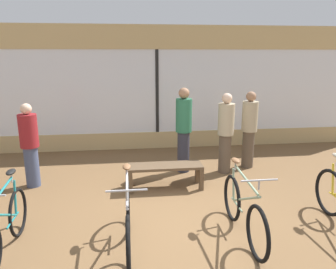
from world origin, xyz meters
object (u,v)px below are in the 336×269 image
Objects in this scene: customer_near_rack at (184,128)px; customer_near_bench at (226,132)px; bicycle_right at (243,211)px; customer_by_window at (30,144)px; bicycle_far_left at (5,227)px; bicycle_left at (128,222)px; display_bench at (165,169)px; customer_mid_floor at (249,128)px.

customer_near_rack is 0.89m from customer_near_bench.
bicycle_right is 2.77m from customer_near_rack.
customer_near_bench is at bearing 4.31° from customer_by_window.
bicycle_left reaches higher than bicycle_far_left.
bicycle_left is at bearing -3.42° from bicycle_far_left.
display_bench is (-0.88, 1.82, -0.01)m from bicycle_right.
customer_near_rack reaches higher than customer_near_bench.
bicycle_far_left is 3.11m from bicycle_right.
customer_by_window is (-1.82, 2.36, 0.44)m from bicycle_left.
bicycle_far_left is at bearing -144.52° from customer_near_bench.
customer_near_bench reaches higher than customer_mid_floor.
customer_near_rack is 1.06× the size of customer_mid_floor.
bicycle_left is 2.08m from display_bench.
customer_near_rack is 1.12× the size of customer_by_window.
bicycle_left is 1.04× the size of customer_mid_floor.
customer_near_bench is (-0.61, -0.27, 0.00)m from customer_mid_floor.
customer_mid_floor is (4.50, 0.56, 0.05)m from customer_by_window.
customer_near_rack reaches higher than display_bench.
display_bench is at bearing -152.80° from customer_near_bench.
customer_near_rack is at bearing 60.30° from display_bench.
customer_by_window is 4.53m from customer_mid_floor.
bicycle_left is 0.98× the size of customer_near_rack.
customer_near_bench is (3.60, 2.57, 0.52)m from bicycle_far_left.
customer_by_window is at bearing 97.13° from bicycle_far_left.
customer_by_window is at bearing 146.77° from bicycle_right.
customer_by_window is 3.90m from customer_near_bench.
customer_mid_floor is 0.67m from customer_near_bench.
bicycle_right is at bearing -81.89° from customer_near_rack.
bicycle_far_left is at bearing -179.14° from bicycle_right.
bicycle_left reaches higher than bicycle_right.
customer_by_window is at bearing -175.69° from customer_near_bench.
display_bench is at bearing 115.74° from bicycle_right.
display_bench is (2.24, 1.87, -0.01)m from bicycle_far_left.
bicycle_far_left is 0.98× the size of customer_near_bench.
customer_mid_floor reaches higher than bicycle_left.
bicycle_right is 3.04m from customer_mid_floor.
customer_mid_floor is (2.68, 2.92, 0.49)m from bicycle_left.
display_bench is 1.16m from customer_near_rack.
bicycle_right is 1.01× the size of customer_near_bench.
display_bench is at bearing 39.82° from bicycle_far_left.
bicycle_right reaches higher than display_bench.
bicycle_right is 0.95× the size of customer_near_rack.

